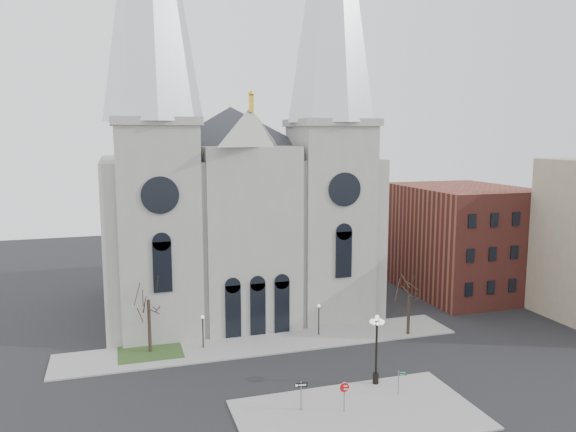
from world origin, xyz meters
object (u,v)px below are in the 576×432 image
object	(u,v)px
street_name_sign	(399,380)
one_way_sign	(301,391)
stop_sign	(344,390)
globe_lamp	(377,341)

from	to	relation	value
street_name_sign	one_way_sign	bearing A→B (deg)	-159.51
stop_sign	street_name_sign	xyz separation A→B (m)	(5.28, 1.24, -0.47)
stop_sign	street_name_sign	bearing A→B (deg)	36.25
stop_sign	one_way_sign	distance (m)	3.24
globe_lamp	street_name_sign	distance (m)	3.60
globe_lamp	street_name_sign	xyz separation A→B (m)	(0.89, -2.41, -2.51)
one_way_sign	street_name_sign	world-z (taller)	one_way_sign
globe_lamp	one_way_sign	xyz separation A→B (m)	(-7.41, -2.46, -2.19)
street_name_sign	stop_sign	bearing A→B (deg)	-146.68
one_way_sign	street_name_sign	distance (m)	8.30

